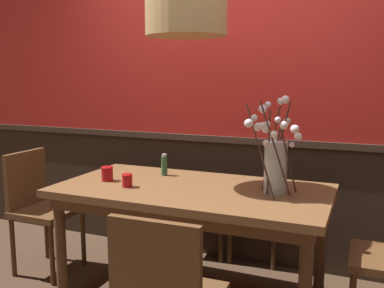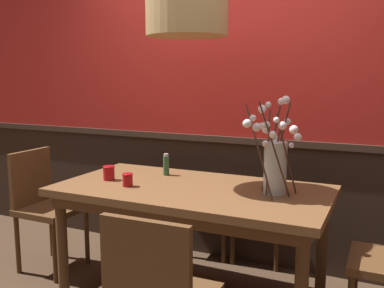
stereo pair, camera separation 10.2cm
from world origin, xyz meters
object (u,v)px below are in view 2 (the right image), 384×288
Objects in this scene: chair_head_west_end at (44,202)px; pendant_lamp at (187,15)px; chair_far_side_right at (262,194)px; condiment_bottle at (166,165)px; dining_table at (192,200)px; vase_with_blossoms at (274,161)px; candle_holder_nearer_center at (128,180)px; candle_holder_nearer_edge at (109,173)px; chair_far_side_left at (211,192)px.

pendant_lamp is (1.17, 0.09, 1.32)m from chair_head_west_end.
chair_far_side_right is 6.09× the size of condiment_bottle.
vase_with_blossoms reaches higher than dining_table.
candle_holder_nearer_edge is at bearing 156.53° from candle_holder_nearer_center.
chair_far_side_right is 1.29m from candle_holder_nearer_edge.
chair_far_side_left reaches higher than candle_holder_nearer_edge.
pendant_lamp is (-0.58, 0.00, 0.87)m from vase_with_blossoms.
chair_head_west_end is at bearing -178.95° from dining_table.
condiment_bottle reaches higher than chair_head_west_end.
pendant_lamp reaches higher than condiment_bottle.
chair_head_west_end reaches higher than candle_holder_nearer_center.
candle_holder_nearer_edge is 1.16m from pendant_lamp.
vase_with_blossoms is at bearing 7.27° from dining_table.
chair_head_west_end is at bearing -177.12° from vase_with_blossoms.
condiment_bottle is (0.92, 0.25, 0.32)m from chair_head_west_end.
pendant_lamp is (-0.28, -0.82, 1.32)m from chair_far_side_right.
pendant_lamp is at bearing 134.96° from dining_table.
dining_table is at bearing 6.38° from candle_holder_nearer_edge.
chair_far_side_right is 11.13× the size of candle_holder_nearer_center.
dining_table is 0.43m from candle_holder_nearer_center.
vase_with_blossoms is at bearing -0.17° from pendant_lamp.
chair_far_side_right is at bearing 76.33° from dining_table.
pendant_lamp is at bearing 179.83° from vase_with_blossoms.
pendant_lamp reaches higher than chair_far_side_right.
chair_far_side_right is 1.58m from pendant_lamp.
candle_holder_nearer_center is at bearing -100.29° from condiment_bottle.
vase_with_blossoms is 1.12m from candle_holder_nearer_edge.
vase_with_blossoms reaches higher than candle_holder_nearer_edge.
vase_with_blossoms is 0.57× the size of pendant_lamp.
chair_head_west_end reaches higher than dining_table.
pendant_lamp is at bearing -108.99° from chair_far_side_right.
chair_head_west_end is 0.71m from candle_holder_nearer_edge.
candle_holder_nearer_center is (-0.89, -0.22, -0.16)m from vase_with_blossoms.
candle_holder_nearer_center is 1.10m from pendant_lamp.
chair_far_side_left is at bearing -173.54° from chair_far_side_right.
candle_holder_nearer_edge is (-0.38, -0.91, 0.31)m from chair_far_side_left.
candle_holder_nearer_center is at bearing -165.93° from vase_with_blossoms.
candle_holder_nearer_center is at bearing -99.28° from chair_far_side_left.
condiment_bottle is (-0.31, 0.23, 0.16)m from dining_table.
chair_head_west_end is at bearing 176.10° from candle_holder_nearer_edge.
chair_far_side_left is 1.33m from chair_head_west_end.
chair_far_side_right is 0.98m from vase_with_blossoms.
vase_with_blossoms is at bearing -46.78° from chair_far_side_left.
chair_far_side_right reaches higher than candle_holder_nearer_edge.
candle_holder_nearer_center is at bearing -119.68° from chair_far_side_right.
chair_far_side_right reaches higher than chair_head_west_end.
condiment_bottle is at bearing 79.71° from candle_holder_nearer_center.
candle_holder_nearer_edge is (0.64, -0.04, 0.30)m from chair_head_west_end.
chair_far_side_right is at bearing 109.65° from vase_with_blossoms.
pendant_lamp reaches higher than candle_holder_nearer_center.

